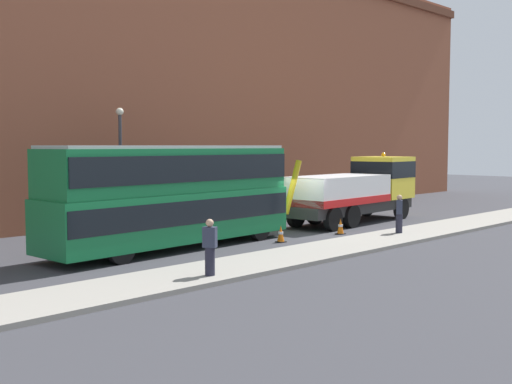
# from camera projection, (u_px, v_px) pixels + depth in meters

# --- Properties ---
(ground_plane) EXTENTS (120.00, 120.00, 0.00)m
(ground_plane) POSITION_uv_depth(u_px,v_px,m) (291.00, 234.00, 28.63)
(ground_plane) COLOR #38383D
(near_kerb) EXTENTS (60.00, 2.80, 0.15)m
(near_kerb) POSITION_uv_depth(u_px,v_px,m) (367.00, 242.00, 25.67)
(near_kerb) COLOR gray
(near_kerb) RESTS_ON ground_plane
(building_facade) EXTENTS (60.00, 1.50, 16.00)m
(building_facade) POSITION_uv_depth(u_px,v_px,m) (173.00, 72.00, 34.20)
(building_facade) COLOR #935138
(building_facade) RESTS_ON ground_plane
(recovery_tow_truck) EXTENTS (10.21, 3.15, 3.67)m
(recovery_tow_truck) POSITION_uv_depth(u_px,v_px,m) (357.00, 189.00, 33.00)
(recovery_tow_truck) COLOR #2D2D2D
(recovery_tow_truck) RESTS_ON ground_plane
(double_decker_bus) EXTENTS (11.15, 3.18, 4.06)m
(double_decker_bus) POSITION_uv_depth(u_px,v_px,m) (173.00, 192.00, 24.37)
(double_decker_bus) COLOR #146B38
(double_decker_bus) RESTS_ON ground_plane
(pedestrian_onlooker) EXTENTS (0.43, 0.48, 1.71)m
(pedestrian_onlooker) POSITION_uv_depth(u_px,v_px,m) (210.00, 248.00, 18.74)
(pedestrian_onlooker) COLOR #232333
(pedestrian_onlooker) RESTS_ON near_kerb
(pedestrian_bystander) EXTENTS (0.48, 0.44, 1.71)m
(pedestrian_bystander) POSITION_uv_depth(u_px,v_px,m) (399.00, 214.00, 27.90)
(pedestrian_bystander) COLOR #232333
(pedestrian_bystander) RESTS_ON near_kerb
(traffic_cone_near_bus) EXTENTS (0.36, 0.36, 0.72)m
(traffic_cone_near_bus) POSITION_uv_depth(u_px,v_px,m) (281.00, 234.00, 26.15)
(traffic_cone_near_bus) COLOR orange
(traffic_cone_near_bus) RESTS_ON ground_plane
(traffic_cone_midway) EXTENTS (0.36, 0.36, 0.72)m
(traffic_cone_midway) POSITION_uv_depth(u_px,v_px,m) (340.00, 227.00, 28.55)
(traffic_cone_midway) COLOR orange
(traffic_cone_midway) RESTS_ON ground_plane
(street_lamp) EXTENTS (0.36, 0.36, 5.83)m
(street_lamp) POSITION_uv_depth(u_px,v_px,m) (120.00, 158.00, 29.59)
(street_lamp) COLOR #38383D
(street_lamp) RESTS_ON ground_plane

